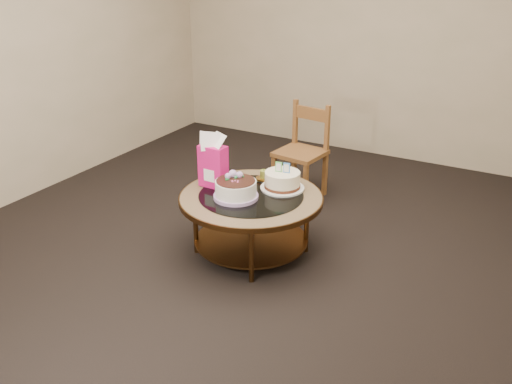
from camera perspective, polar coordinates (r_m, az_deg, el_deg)
The scene contains 8 objects.
ground at distance 4.22m, azimuth -0.48°, elevation -5.98°, with size 5.00×5.00×0.00m, color black.
room_walls at distance 3.70m, azimuth -0.56°, elevation 15.24°, with size 4.52×5.02×2.61m.
coffee_table at distance 4.04m, azimuth -0.50°, elevation -1.32°, with size 1.02×1.02×0.46m.
decorated_cake at distance 3.94m, azimuth -2.04°, elevation 0.21°, with size 0.31×0.31×0.18m.
cream_cake at distance 4.09m, azimuth 2.66°, elevation 1.14°, with size 0.32×0.32×0.20m.
gift_bag at distance 4.09m, azimuth -4.32°, elevation 3.15°, with size 0.20×0.15×0.40m.
pillar_candle at distance 4.24m, azimuth 0.79°, elevation 1.55°, with size 0.12×0.12×0.09m.
dining_chair at distance 5.00m, azimuth 4.67°, elevation 4.11°, with size 0.42×0.42×0.82m.
Camera 1 is at (1.82, -3.18, 2.09)m, focal length 40.00 mm.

